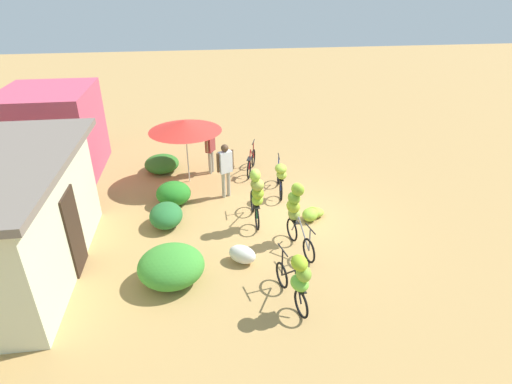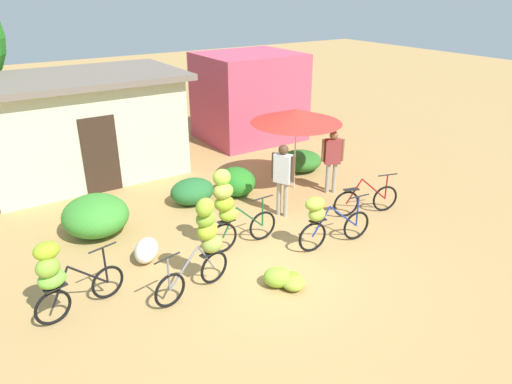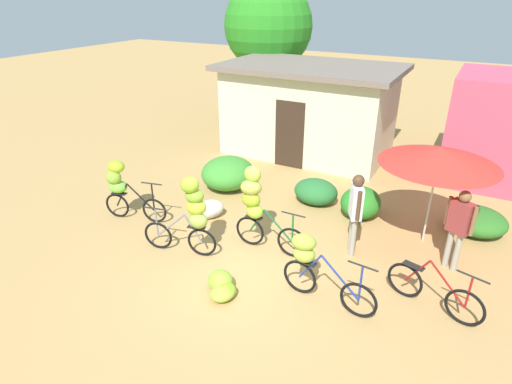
% 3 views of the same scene
% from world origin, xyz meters
% --- Properties ---
extents(ground_plane, '(60.00, 60.00, 0.00)m').
position_xyz_m(ground_plane, '(0.00, 0.00, 0.00)').
color(ground_plane, tan).
extents(building_low, '(5.46, 3.42, 2.81)m').
position_xyz_m(building_low, '(-1.50, 6.74, 1.43)').
color(building_low, beige).
rests_on(building_low, ground).
extents(tree_behind_building, '(3.32, 3.32, 5.29)m').
position_xyz_m(tree_behind_building, '(-4.34, 9.41, 3.61)').
color(tree_behind_building, brown).
rests_on(tree_behind_building, ground).
extents(hedge_bush_front_left, '(1.40, 1.49, 0.85)m').
position_xyz_m(hedge_bush_front_left, '(-2.32, 3.10, 0.42)').
color(hedge_bush_front_left, '#3C8E30').
rests_on(hedge_bush_front_left, ground).
extents(hedge_bush_front_right, '(1.10, 0.90, 0.63)m').
position_xyz_m(hedge_bush_front_right, '(0.11, 3.36, 0.31)').
color(hedge_bush_front_right, '#276A31').
rests_on(hedge_bush_front_right, ground).
extents(hedge_bush_mid, '(0.93, 1.03, 0.72)m').
position_xyz_m(hedge_bush_mid, '(1.29, 3.20, 0.36)').
color(hedge_bush_mid, '#287D24').
rests_on(hedge_bush_mid, ground).
extents(hedge_bush_by_door, '(1.27, 1.19, 0.56)m').
position_xyz_m(hedge_bush_by_door, '(3.76, 3.72, 0.28)').
color(hedge_bush_by_door, '#2D6E24').
rests_on(hedge_bush_by_door, ground).
extents(market_umbrella, '(2.33, 2.33, 2.14)m').
position_xyz_m(market_umbrella, '(2.81, 2.76, 1.96)').
color(market_umbrella, beige).
rests_on(market_umbrella, ground).
extents(bicycle_leftmost, '(1.53, 0.51, 1.42)m').
position_xyz_m(bicycle_leftmost, '(-3.57, 0.50, 0.84)').
color(bicycle_leftmost, black).
rests_on(bicycle_leftmost, ground).
extents(bicycle_near_pile, '(1.56, 0.53, 1.74)m').
position_xyz_m(bicycle_near_pile, '(-1.24, 0.03, 0.99)').
color(bicycle_near_pile, black).
rests_on(bicycle_near_pile, ground).
extents(bicycle_center_loaded, '(1.61, 0.44, 1.78)m').
position_xyz_m(bicycle_center_loaded, '(-0.25, 0.89, 1.02)').
color(bicycle_center_loaded, black).
rests_on(bicycle_center_loaded, ground).
extents(bicycle_by_shop, '(1.74, 0.41, 1.18)m').
position_xyz_m(bicycle_by_shop, '(1.37, -0.08, 0.72)').
color(bicycle_by_shop, black).
rests_on(bicycle_by_shop, ground).
extents(bicycle_rightmost, '(1.62, 0.50, 0.94)m').
position_xyz_m(bicycle_rightmost, '(3.27, 0.60, 0.35)').
color(bicycle_rightmost, black).
rests_on(bicycle_rightmost, ground).
extents(banana_pile_on_ground, '(0.75, 0.80, 0.35)m').
position_xyz_m(banana_pile_on_ground, '(-0.06, -0.75, 0.15)').
color(banana_pile_on_ground, '#7CBB24').
rests_on(banana_pile_on_ground, ground).
extents(produce_sack, '(0.76, 0.83, 0.44)m').
position_xyz_m(produce_sack, '(-1.82, 1.45, 0.22)').
color(produce_sack, silver).
rests_on(produce_sack, ground).
extents(person_vendor, '(0.36, 0.53, 1.74)m').
position_xyz_m(person_vendor, '(1.57, 1.60, 1.07)').
color(person_vendor, gray).
rests_on(person_vendor, ground).
extents(person_bystander, '(0.52, 0.36, 1.66)m').
position_xyz_m(person_bystander, '(3.41, 1.99, 1.02)').
color(person_bystander, gray).
rests_on(person_bystander, ground).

